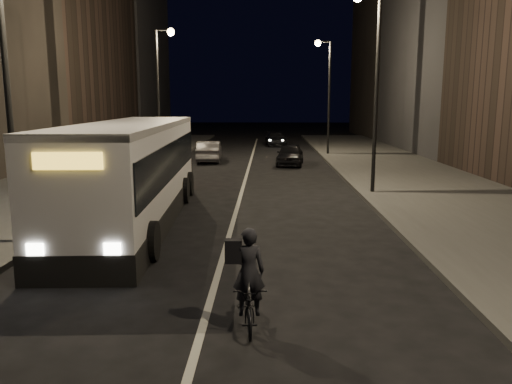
# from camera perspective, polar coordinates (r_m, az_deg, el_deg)

# --- Properties ---
(ground) EXTENTS (180.00, 180.00, 0.00)m
(ground) POSITION_cam_1_polar(r_m,az_deg,el_deg) (9.85, -5.50, -13.11)
(ground) COLOR black
(ground) RESTS_ON ground
(sidewalk_right) EXTENTS (7.00, 70.00, 0.16)m
(sidewalk_right) POSITION_cam_1_polar(r_m,az_deg,el_deg) (24.43, 18.86, 0.68)
(sidewalk_right) COLOR #393A37
(sidewalk_right) RESTS_ON ground
(sidewalk_left) EXTENTS (7.00, 70.00, 0.16)m
(sidewalk_left) POSITION_cam_1_polar(r_m,az_deg,el_deg) (25.21, -21.16, 0.82)
(sidewalk_left) COLOR #393A37
(sidewalk_left) RESTS_ON ground
(building_row_right) EXTENTS (8.00, 61.00, 21.00)m
(building_row_right) POSITION_cam_1_polar(r_m,az_deg,el_deg) (39.95, 24.55, 18.85)
(building_row_right) COLOR black
(building_row_right) RESTS_ON ground
(building_row_left) EXTENTS (8.00, 61.00, 22.00)m
(building_row_left) POSITION_cam_1_polar(r_m,az_deg,el_deg) (41.82, -24.31, 19.13)
(building_row_left) COLOR black
(building_row_left) RESTS_ON ground
(streetlight_right_mid) EXTENTS (1.20, 0.44, 8.12)m
(streetlight_right_mid) POSITION_cam_1_polar(r_m,az_deg,el_deg) (21.45, 13.00, 13.88)
(streetlight_right_mid) COLOR black
(streetlight_right_mid) RESTS_ON sidewalk_right
(streetlight_right_far) EXTENTS (1.20, 0.44, 8.12)m
(streetlight_right_far) POSITION_cam_1_polar(r_m,az_deg,el_deg) (37.25, 7.98, 12.37)
(streetlight_right_far) COLOR black
(streetlight_right_far) RESTS_ON sidewalk_right
(streetlight_left_near) EXTENTS (1.20, 0.44, 8.12)m
(streetlight_left_near) POSITION_cam_1_polar(r_m,az_deg,el_deg) (14.57, -25.95, 15.00)
(streetlight_left_near) COLOR black
(streetlight_left_near) RESTS_ON sidewalk_left
(streetlight_left_far) EXTENTS (1.20, 0.44, 8.12)m
(streetlight_left_far) POSITION_cam_1_polar(r_m,az_deg,el_deg) (31.68, -10.72, 12.69)
(streetlight_left_far) COLOR black
(streetlight_left_far) RESTS_ON sidewalk_left
(city_bus) EXTENTS (3.32, 12.23, 3.26)m
(city_bus) POSITION_cam_1_polar(r_m,az_deg,el_deg) (16.76, -13.80, 2.66)
(city_bus) COLOR silver
(city_bus) RESTS_ON ground
(cyclist_on_bicycle) EXTENTS (0.70, 1.65, 1.85)m
(cyclist_on_bicycle) POSITION_cam_1_polar(r_m,az_deg,el_deg) (8.80, -0.83, -11.64)
(cyclist_on_bicycle) COLOR black
(cyclist_on_bicycle) RESTS_ON ground
(car_near) EXTENTS (1.99, 4.07, 1.34)m
(car_near) POSITION_cam_1_polar(r_m,az_deg,el_deg) (31.45, 3.92, 4.30)
(car_near) COLOR black
(car_near) RESTS_ON ground
(car_mid) EXTENTS (1.70, 4.29, 1.39)m
(car_mid) POSITION_cam_1_polar(r_m,az_deg,el_deg) (33.28, -5.37, 4.65)
(car_mid) COLOR #353537
(car_mid) RESTS_ON ground
(car_far) EXTENTS (2.08, 4.41, 1.24)m
(car_far) POSITION_cam_1_polar(r_m,az_deg,el_deg) (45.63, 2.29, 6.09)
(car_far) COLOR black
(car_far) RESTS_ON ground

